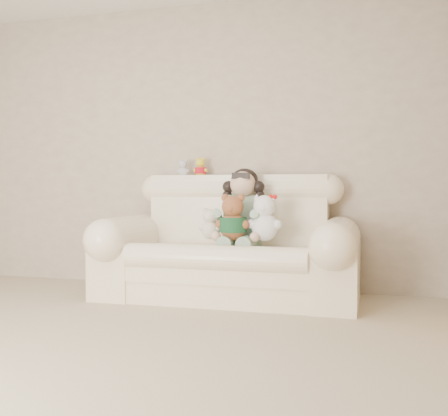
% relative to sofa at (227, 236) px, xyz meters
% --- Properties ---
extents(floor, '(5.00, 5.00, 0.00)m').
position_rel_sofa_xyz_m(floor, '(-0.45, -2.00, -0.52)').
color(floor, tan).
rests_on(floor, ground).
extents(wall_back, '(4.50, 0.00, 4.50)m').
position_rel_sofa_xyz_m(wall_back, '(-0.45, 0.50, 0.78)').
color(wall_back, '#C2B29A').
rests_on(wall_back, ground).
extents(sofa, '(2.10, 0.95, 1.03)m').
position_rel_sofa_xyz_m(sofa, '(0.00, 0.00, 0.00)').
color(sofa, '#FFEDCD').
rests_on(sofa, floor).
extents(seated_child, '(0.48, 0.55, 0.67)m').
position_rel_sofa_xyz_m(seated_child, '(0.11, 0.08, 0.24)').
color(seated_child, '#30693D').
rests_on(seated_child, sofa).
extents(brown_teddy, '(0.28, 0.21, 0.43)m').
position_rel_sofa_xyz_m(brown_teddy, '(0.09, -0.16, 0.20)').
color(brown_teddy, brown).
rests_on(brown_teddy, sofa).
extents(white_cat, '(0.31, 0.25, 0.43)m').
position_rel_sofa_xyz_m(white_cat, '(0.34, -0.11, 0.20)').
color(white_cat, white).
rests_on(white_cat, sofa).
extents(cream_teddy, '(0.22, 0.18, 0.30)m').
position_rel_sofa_xyz_m(cream_teddy, '(-0.11, -0.10, 0.13)').
color(cream_teddy, beige).
rests_on(cream_teddy, sofa).
extents(yellow_mini_bear, '(0.14, 0.11, 0.21)m').
position_rel_sofa_xyz_m(yellow_mini_bear, '(-0.35, 0.38, 0.60)').
color(yellow_mini_bear, yellow).
rests_on(yellow_mini_bear, sofa).
extents(grey_mini_plush, '(0.15, 0.13, 0.19)m').
position_rel_sofa_xyz_m(grey_mini_plush, '(-0.51, 0.36, 0.59)').
color(grey_mini_plush, silver).
rests_on(grey_mini_plush, sofa).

